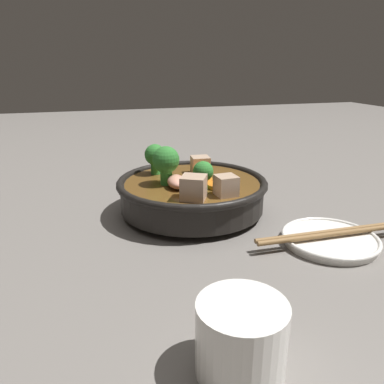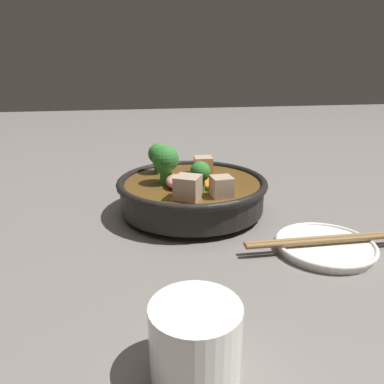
# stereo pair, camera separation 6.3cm
# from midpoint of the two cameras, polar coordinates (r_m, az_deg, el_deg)

# --- Properties ---
(ground_plane) EXTENTS (3.00, 3.00, 0.00)m
(ground_plane) POSITION_cam_midpoint_polar(r_m,az_deg,el_deg) (0.64, 2.81, -3.14)
(ground_plane) COLOR slate
(stirfry_bowl) EXTENTS (0.25, 0.25, 0.12)m
(stirfry_bowl) POSITION_cam_midpoint_polar(r_m,az_deg,el_deg) (0.63, 2.77, 0.24)
(stirfry_bowl) COLOR black
(stirfry_bowl) RESTS_ON ground_plane
(side_saucer) EXTENTS (0.13, 0.13, 0.01)m
(side_saucer) POSITION_cam_midpoint_polar(r_m,az_deg,el_deg) (0.55, 22.76, -7.63)
(side_saucer) COLOR white
(side_saucer) RESTS_ON ground_plane
(tea_cup) EXTENTS (0.07, 0.07, 0.06)m
(tea_cup) POSITION_cam_midpoint_polar(r_m,az_deg,el_deg) (0.32, 6.51, -21.65)
(tea_cup) COLOR white
(tea_cup) RESTS_ON ground_plane
(chopsticks_pair) EXTENTS (0.23, 0.02, 0.01)m
(chopsticks_pair) POSITION_cam_midpoint_polar(r_m,az_deg,el_deg) (0.55, 22.88, -6.75)
(chopsticks_pair) COLOR olive
(chopsticks_pair) RESTS_ON side_saucer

